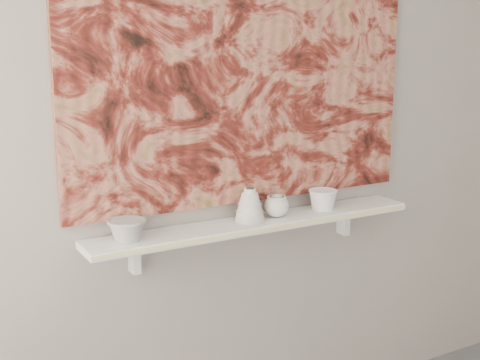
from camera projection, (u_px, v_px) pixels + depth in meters
wall_back at (244, 112)px, 2.63m from camera, size 3.60×0.00×3.60m
shelf at (256, 224)px, 2.65m from camera, size 1.40×0.18×0.03m
shelf_stripe at (269, 230)px, 2.57m from camera, size 1.40×0.01×0.02m
bracket_left at (134, 257)px, 2.48m from camera, size 0.03×0.06×0.12m
bracket_right at (343, 221)px, 2.96m from camera, size 0.03×0.06×0.12m
painting at (246, 63)px, 2.58m from camera, size 1.50×0.02×1.10m
house_motif at (338, 134)px, 2.85m from camera, size 0.09×0.00×0.08m
bowl_grey at (127, 230)px, 2.38m from camera, size 0.17×0.17×0.08m
cup_cream at (277, 206)px, 2.68m from camera, size 0.13×0.13×0.09m
bell_vessel at (250, 205)px, 2.62m from camera, size 0.12×0.12×0.13m
bowl_white at (323, 199)px, 2.79m from camera, size 0.16×0.16×0.09m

